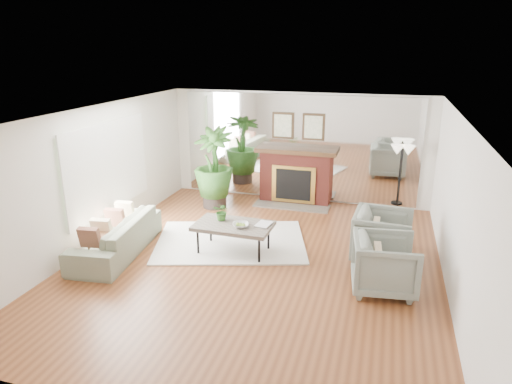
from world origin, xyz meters
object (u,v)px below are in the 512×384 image
(sofa, at_px, (116,236))
(floor_lamp, at_px, (402,156))
(potted_ficus, at_px, (214,165))
(side_table, at_px, (104,238))
(coffee_table, at_px, (233,227))
(armchair_back, at_px, (383,236))
(armchair_front, at_px, (385,264))
(fireplace, at_px, (295,175))

(sofa, height_order, floor_lamp, floor_lamp)
(potted_ficus, bearing_deg, side_table, -103.66)
(coffee_table, height_order, armchair_back, armchair_back)
(side_table, bearing_deg, armchair_front, 4.65)
(coffee_table, xyz_separation_m, side_table, (-1.95, -0.97, -0.06))
(side_table, distance_m, floor_lamp, 6.11)
(potted_ficus, height_order, floor_lamp, potted_ficus)
(coffee_table, distance_m, armchair_front, 2.64)
(fireplace, xyz_separation_m, floor_lamp, (2.29, -0.16, 0.64))
(sofa, xyz_separation_m, floor_lamp, (4.74, 3.40, 0.98))
(sofa, distance_m, armchair_front, 4.54)
(side_table, xyz_separation_m, potted_ficus, (0.76, 3.11, 0.53))
(floor_lamp, bearing_deg, armchair_back, -96.40)
(potted_ficus, distance_m, floor_lamp, 4.03)
(potted_ficus, relative_size, floor_lamp, 1.19)
(side_table, distance_m, potted_ficus, 3.25)
(potted_ficus, bearing_deg, fireplace, 26.32)
(armchair_front, relative_size, side_table, 1.78)
(coffee_table, height_order, side_table, coffee_table)
(fireplace, bearing_deg, armchair_back, -51.40)
(armchair_front, distance_m, potted_ficus, 4.68)
(fireplace, bearing_deg, side_table, -121.66)
(sofa, distance_m, armchair_back, 4.59)
(sofa, xyz_separation_m, potted_ficus, (0.78, 2.73, 0.65))
(armchair_back, distance_m, side_table, 4.67)
(coffee_table, relative_size, armchair_front, 1.47)
(armchair_back, distance_m, potted_ficus, 4.11)
(floor_lamp, bearing_deg, side_table, -141.30)
(side_table, bearing_deg, fireplace, 58.34)
(sofa, xyz_separation_m, armchair_front, (4.53, -0.02, 0.11))
(armchair_back, bearing_deg, fireplace, 42.38)
(armchair_front, bearing_deg, coffee_table, 69.90)
(floor_lamp, bearing_deg, armchair_front, -93.44)
(armchair_back, bearing_deg, floor_lamp, -2.61)
(sofa, relative_size, armchair_front, 2.34)
(coffee_table, distance_m, sofa, 2.06)
(potted_ficus, bearing_deg, sofa, -105.92)
(armchair_back, bearing_deg, armchair_front, -172.83)
(fireplace, xyz_separation_m, coffee_table, (-0.48, -2.97, -0.17))
(fireplace, xyz_separation_m, side_table, (-2.43, -3.94, -0.22))
(coffee_table, bearing_deg, sofa, -163.48)
(side_table, bearing_deg, floor_lamp, 38.70)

